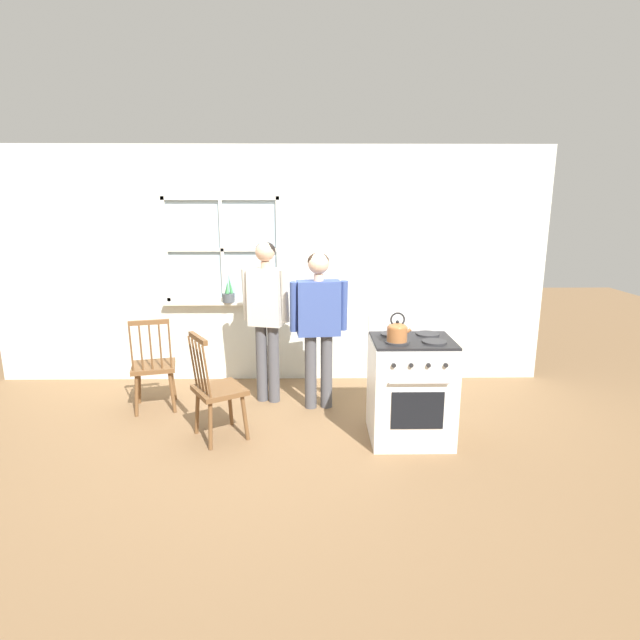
% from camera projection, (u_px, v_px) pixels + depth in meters
% --- Properties ---
extents(ground_plane, '(16.00, 16.00, 0.00)m').
position_uv_depth(ground_plane, '(259.00, 428.00, 4.70)').
color(ground_plane, brown).
extents(wall_back, '(6.40, 0.16, 2.70)m').
position_uv_depth(wall_back, '(272.00, 268.00, 5.76)').
color(wall_back, silver).
rests_on(wall_back, ground_plane).
extents(chair_by_window, '(0.51, 0.49, 0.97)m').
position_uv_depth(chair_by_window, '(154.00, 367.00, 5.05)').
color(chair_by_window, brown).
rests_on(chair_by_window, ground_plane).
extents(chair_near_wall, '(0.56, 0.57, 0.97)m').
position_uv_depth(chair_near_wall, '(217.00, 390.00, 4.42)').
color(chair_near_wall, brown).
rests_on(chair_near_wall, ground_plane).
extents(person_elderly_left, '(0.51, 0.29, 1.69)m').
position_uv_depth(person_elderly_left, '(266.00, 308.00, 5.13)').
color(person_elderly_left, '#4C4C51').
rests_on(person_elderly_left, ground_plane).
extents(person_teen_center, '(0.58, 0.26, 1.60)m').
position_uv_depth(person_teen_center, '(319.00, 315.00, 4.97)').
color(person_teen_center, '#4C4C51').
rests_on(person_teen_center, ground_plane).
extents(stove, '(0.70, 0.68, 1.08)m').
position_uv_depth(stove, '(410.00, 388.00, 4.42)').
color(stove, white).
rests_on(stove, ground_plane).
extents(kettle, '(0.21, 0.17, 0.25)m').
position_uv_depth(kettle, '(397.00, 331.00, 4.16)').
color(kettle, '#A86638').
rests_on(kettle, stove).
extents(potted_plant, '(0.14, 0.14, 0.32)m').
position_uv_depth(potted_plant, '(229.00, 295.00, 5.73)').
color(potted_plant, '#42474C').
rests_on(potted_plant, wall_back).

